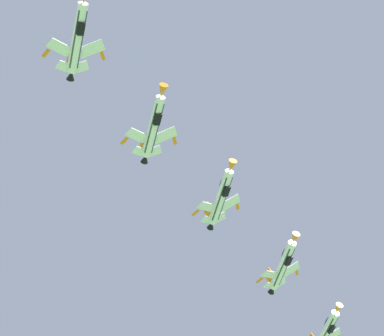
{
  "coord_description": "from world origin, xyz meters",
  "views": [
    {
      "loc": [
        -5.29,
        -4.86,
        1.48
      ],
      "look_at": [
        4.37,
        64.05,
        103.33
      ],
      "focal_mm": 65.45,
      "sensor_mm": 36.0,
      "label": 1
    }
  ],
  "objects_px": {
    "fighter_jet_right_outer": "(283,264)",
    "fighter_jet_left_outer": "(221,196)",
    "fighter_jet_right_wing": "(154,125)",
    "fighter_jet_left_wing": "(78,37)",
    "fighter_jet_trail_slot": "(326,332)"
  },
  "relations": [
    {
      "from": "fighter_jet_left_outer",
      "to": "fighter_jet_right_outer",
      "type": "height_order",
      "value": "fighter_jet_left_outer"
    },
    {
      "from": "fighter_jet_left_wing",
      "to": "fighter_jet_right_outer",
      "type": "distance_m",
      "value": 59.94
    },
    {
      "from": "fighter_jet_trail_slot",
      "to": "fighter_jet_left_outer",
      "type": "bearing_deg",
      "value": 42.17
    },
    {
      "from": "fighter_jet_right_wing",
      "to": "fighter_jet_left_outer",
      "type": "bearing_deg",
      "value": -142.38
    },
    {
      "from": "fighter_jet_right_outer",
      "to": "fighter_jet_left_outer",
      "type": "bearing_deg",
      "value": 38.44
    },
    {
      "from": "fighter_jet_left_outer",
      "to": "fighter_jet_trail_slot",
      "type": "xyz_separation_m",
      "value": [
        27.14,
        30.38,
        -1.97
      ]
    },
    {
      "from": "fighter_jet_left_wing",
      "to": "fighter_jet_left_outer",
      "type": "relative_size",
      "value": 1.0
    },
    {
      "from": "fighter_jet_right_wing",
      "to": "fighter_jet_right_outer",
      "type": "bearing_deg",
      "value": -141.96
    },
    {
      "from": "fighter_jet_right_wing",
      "to": "fighter_jet_trail_slot",
      "type": "xyz_separation_m",
      "value": [
        41.09,
        43.71,
        -1.96
      ]
    },
    {
      "from": "fighter_jet_right_outer",
      "to": "fighter_jet_right_wing",
      "type": "bearing_deg",
      "value": 38.04
    },
    {
      "from": "fighter_jet_left_outer",
      "to": "fighter_jet_right_wing",
      "type": "bearing_deg",
      "value": 37.62
    },
    {
      "from": "fighter_jet_left_wing",
      "to": "fighter_jet_left_outer",
      "type": "distance_m",
      "value": 39.29
    },
    {
      "from": "fighter_jet_left_outer",
      "to": "fighter_jet_right_outer",
      "type": "xyz_separation_m",
      "value": [
        14.72,
        14.47,
        -0.51
      ]
    },
    {
      "from": "fighter_jet_left_wing",
      "to": "fighter_jet_left_outer",
      "type": "bearing_deg",
      "value": -140.83
    },
    {
      "from": "fighter_jet_right_wing",
      "to": "fighter_jet_trail_slot",
      "type": "distance_m",
      "value": 60.02
    }
  ]
}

